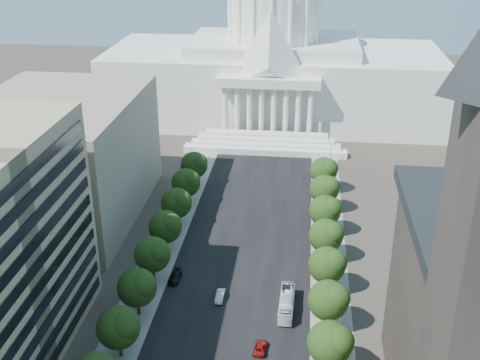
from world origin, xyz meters
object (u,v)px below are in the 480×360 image
(car_dark_b, at_px, (175,277))
(car_red, at_px, (260,348))
(car_silver, at_px, (220,296))
(city_bus, at_px, (287,303))

(car_dark_b, bearing_deg, car_red, -43.78)
(car_red, height_order, car_dark_b, car_dark_b)
(car_silver, bearing_deg, city_bus, -6.95)
(car_silver, distance_m, city_bus, 13.59)
(car_red, height_order, city_bus, city_bus)
(car_silver, xyz_separation_m, car_dark_b, (-10.43, 5.76, 0.01))
(car_silver, bearing_deg, car_dark_b, 152.58)
(car_silver, bearing_deg, car_red, -55.69)
(car_red, xyz_separation_m, city_bus, (4.13, 12.41, 0.96))
(car_red, relative_size, car_dark_b, 0.88)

